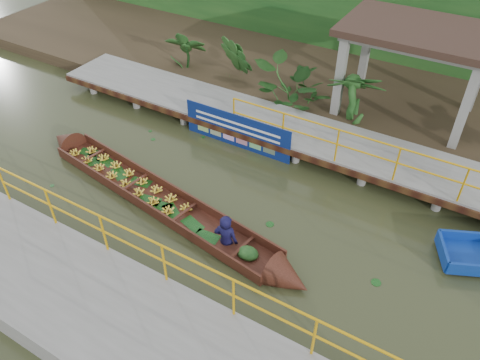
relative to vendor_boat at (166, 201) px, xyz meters
The scene contains 9 objects.
ground 1.31m from the vendor_boat, 38.55° to the left, with size 80.00×80.00×0.00m, color #2F3219.
land_strip 8.37m from the vendor_boat, 83.07° to the left, with size 30.00×8.00×0.45m, color #312518.
far_dock 4.36m from the vendor_boat, 76.33° to the left, with size 16.00×2.06×1.66m.
near_dock 3.94m from the vendor_boat, 59.36° to the right, with size 18.00×2.40×1.73m.
pavilion 8.56m from the vendor_boat, 60.56° to the left, with size 4.40×3.00×3.00m.
foliage_backdrop 11.00m from the vendor_boat, 84.66° to the left, with size 30.00×0.80×4.00m, color #154218.
vendor_boat is the anchor object (origin of this frame).
blue_banner 3.30m from the vendor_boat, 87.36° to the left, with size 3.54×0.04×1.11m.
tropical_plants 6.70m from the vendor_boat, 67.37° to the left, with size 14.32×1.32×1.65m.
Camera 1 is at (5.18, -7.50, 8.24)m, focal length 35.00 mm.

